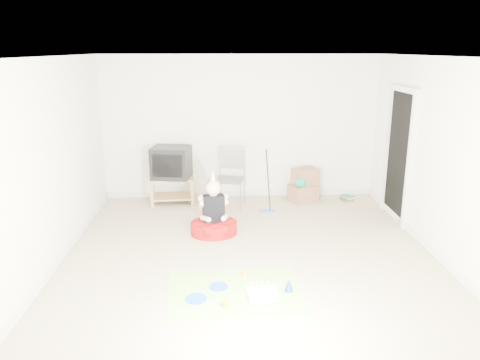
{
  "coord_description": "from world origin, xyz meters",
  "views": [
    {
      "loc": [
        -0.39,
        -5.95,
        2.7
      ],
      "look_at": [
        -0.1,
        0.4,
        0.9
      ],
      "focal_mm": 35.0,
      "sensor_mm": 36.0,
      "label": 1
    }
  ],
  "objects_px": {
    "tv_stand": "(172,188)",
    "birthday_cake": "(263,295)",
    "crt_tv": "(171,162)",
    "folding_chair": "(230,180)",
    "seated_woman": "(214,220)",
    "cardboard_boxes": "(304,186)"
  },
  "relations": [
    {
      "from": "tv_stand",
      "to": "crt_tv",
      "type": "bearing_deg",
      "value": 180.0
    },
    {
      "from": "folding_chair",
      "to": "cardboard_boxes",
      "type": "xyz_separation_m",
      "value": [
        1.34,
        0.32,
        -0.22
      ]
    },
    {
      "from": "seated_woman",
      "to": "folding_chair",
      "type": "bearing_deg",
      "value": 76.77
    },
    {
      "from": "tv_stand",
      "to": "folding_chair",
      "type": "height_order",
      "value": "folding_chair"
    },
    {
      "from": "crt_tv",
      "to": "birthday_cake",
      "type": "height_order",
      "value": "crt_tv"
    },
    {
      "from": "cardboard_boxes",
      "to": "seated_woman",
      "type": "bearing_deg",
      "value": -137.25
    },
    {
      "from": "tv_stand",
      "to": "cardboard_boxes",
      "type": "distance_m",
      "value": 2.38
    },
    {
      "from": "cardboard_boxes",
      "to": "birthday_cake",
      "type": "height_order",
      "value": "cardboard_boxes"
    },
    {
      "from": "folding_chair",
      "to": "seated_woman",
      "type": "distance_m",
      "value": 1.25
    },
    {
      "from": "tv_stand",
      "to": "birthday_cake",
      "type": "height_order",
      "value": "tv_stand"
    },
    {
      "from": "crt_tv",
      "to": "folding_chair",
      "type": "distance_m",
      "value": 1.11
    },
    {
      "from": "tv_stand",
      "to": "crt_tv",
      "type": "xyz_separation_m",
      "value": [
        -0.0,
        0.0,
        0.47
      ]
    },
    {
      "from": "cardboard_boxes",
      "to": "tv_stand",
      "type": "bearing_deg",
      "value": 179.83
    },
    {
      "from": "tv_stand",
      "to": "crt_tv",
      "type": "relative_size",
      "value": 1.22
    },
    {
      "from": "folding_chair",
      "to": "crt_tv",
      "type": "bearing_deg",
      "value": 162.49
    },
    {
      "from": "tv_stand",
      "to": "birthday_cake",
      "type": "bearing_deg",
      "value": -69.13
    },
    {
      "from": "crt_tv",
      "to": "seated_woman",
      "type": "relative_size",
      "value": 0.64
    },
    {
      "from": "tv_stand",
      "to": "crt_tv",
      "type": "height_order",
      "value": "crt_tv"
    },
    {
      "from": "crt_tv",
      "to": "birthday_cake",
      "type": "bearing_deg",
      "value": -59.13
    },
    {
      "from": "cardboard_boxes",
      "to": "seated_woman",
      "type": "xyz_separation_m",
      "value": [
        -1.62,
        -1.5,
        -0.07
      ]
    },
    {
      "from": "folding_chair",
      "to": "seated_woman",
      "type": "bearing_deg",
      "value": -103.23
    },
    {
      "from": "crt_tv",
      "to": "birthday_cake",
      "type": "relative_size",
      "value": 1.75
    }
  ]
}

